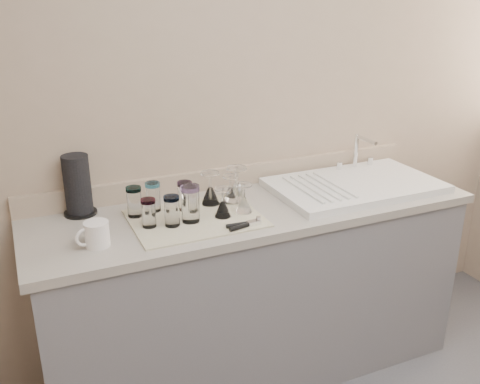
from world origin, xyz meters
name	(u,v)px	position (x,y,z in m)	size (l,w,h in m)	color
counter_unit	(254,290)	(0.00, 1.20, 0.45)	(2.06, 0.62, 0.90)	slate
sink_unit	(355,185)	(0.55, 1.20, 0.92)	(0.82, 0.50, 0.22)	white
dish_towel	(195,218)	(-0.30, 1.17, 0.90)	(0.55, 0.42, 0.01)	silver
tumbler_teal	(134,201)	(-0.53, 1.29, 0.98)	(0.07, 0.07, 0.13)	white
tumbler_cyan	(153,197)	(-0.44, 1.32, 0.97)	(0.07, 0.07, 0.13)	white
tumbler_purple	(185,196)	(-0.31, 1.27, 0.97)	(0.07, 0.07, 0.13)	white
tumbler_magenta	(149,213)	(-0.51, 1.16, 0.97)	(0.06, 0.06, 0.12)	white
tumbler_blue	(172,211)	(-0.42, 1.13, 0.97)	(0.07, 0.07, 0.13)	white
tumbler_lavender	(190,203)	(-0.33, 1.14, 0.99)	(0.08, 0.08, 0.16)	white
goblet_back_left	(210,193)	(-0.18, 1.29, 0.96)	(0.08, 0.08, 0.15)	white
goblet_back_right	(237,189)	(-0.06, 1.27, 0.96)	(0.09, 0.09, 0.16)	white
goblet_front_left	(223,207)	(-0.19, 1.13, 0.95)	(0.07, 0.07, 0.13)	white
goblet_front_right	(244,203)	(-0.08, 1.14, 0.95)	(0.07, 0.07, 0.13)	white
goblet_extra	(230,193)	(-0.09, 1.27, 0.95)	(0.07, 0.07, 0.13)	white
can_opener	(244,225)	(-0.15, 0.99, 0.92)	(0.15, 0.06, 0.02)	silver
white_mug	(96,234)	(-0.74, 1.08, 0.95)	(0.14, 0.12, 0.10)	white
paper_towel_roll	(78,186)	(-0.75, 1.43, 1.03)	(0.14, 0.14, 0.27)	black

